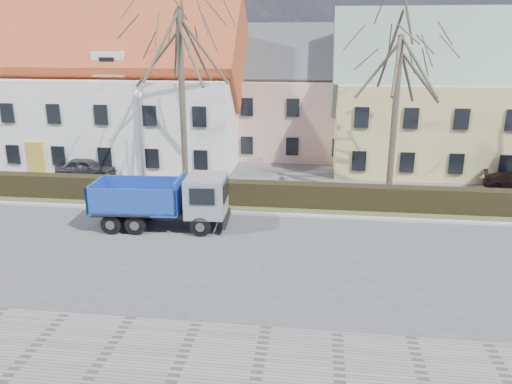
# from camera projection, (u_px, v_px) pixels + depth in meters

# --- Properties ---
(ground) EXTENTS (120.00, 120.00, 0.00)m
(ground) POSITION_uv_depth(u_px,v_px,m) (181.00, 247.00, 22.01)
(ground) COLOR #4C4C4F
(sidewalk_near) EXTENTS (80.00, 5.00, 0.08)m
(sidewalk_near) POSITION_uv_depth(u_px,v_px,m) (99.00, 365.00, 13.94)
(sidewalk_near) COLOR gray
(sidewalk_near) RESTS_ON ground
(curb_far) EXTENTS (80.00, 0.30, 0.12)m
(curb_far) POSITION_uv_depth(u_px,v_px,m) (204.00, 211.00, 26.36)
(curb_far) COLOR #AEAEAE
(curb_far) RESTS_ON ground
(grass_strip) EXTENTS (80.00, 3.00, 0.10)m
(grass_strip) POSITION_uv_depth(u_px,v_px,m) (210.00, 202.00, 27.88)
(grass_strip) COLOR #444C2B
(grass_strip) RESTS_ON ground
(hedge) EXTENTS (60.00, 0.90, 1.30)m
(hedge) POSITION_uv_depth(u_px,v_px,m) (209.00, 193.00, 27.51)
(hedge) COLOR black
(hedge) RESTS_ON ground
(building_white) EXTENTS (26.80, 10.80, 9.50)m
(building_white) POSITION_uv_depth(u_px,v_px,m) (67.00, 95.00, 37.36)
(building_white) COLOR white
(building_white) RESTS_ON ground
(building_pink) EXTENTS (10.80, 8.80, 8.00)m
(building_pink) POSITION_uv_depth(u_px,v_px,m) (296.00, 102.00, 39.33)
(building_pink) COLOR #D3A195
(building_pink) RESTS_ON ground
(building_yellow) EXTENTS (18.80, 10.80, 8.50)m
(building_yellow) POSITION_uv_depth(u_px,v_px,m) (465.00, 107.00, 34.96)
(building_yellow) COLOR #D5BF75
(building_yellow) RESTS_ON ground
(tree_1) EXTENTS (9.20, 9.20, 12.65)m
(tree_1) POSITION_uv_depth(u_px,v_px,m) (182.00, 84.00, 28.46)
(tree_1) COLOR #483E32
(tree_1) RESTS_ON ground
(tree_2) EXTENTS (8.00, 8.00, 11.00)m
(tree_2) POSITION_uv_depth(u_px,v_px,m) (396.00, 102.00, 27.26)
(tree_2) COLOR #483E32
(tree_2) RESTS_ON ground
(dump_truck) EXTENTS (6.87, 2.91, 2.69)m
(dump_truck) POSITION_uv_depth(u_px,v_px,m) (156.00, 201.00, 23.93)
(dump_truck) COLOR navy
(dump_truck) RESTS_ON ground
(streetlight) EXTENTS (0.48, 0.48, 6.18)m
(streetlight) POSITION_uv_depth(u_px,v_px,m) (141.00, 144.00, 28.23)
(streetlight) COLOR #9F9F9F
(streetlight) RESTS_ON ground
(cart_frame) EXTENTS (0.83, 0.63, 0.67)m
(cart_frame) POSITION_uv_depth(u_px,v_px,m) (156.00, 203.00, 26.81)
(cart_frame) COLOR silver
(cart_frame) RESTS_ON ground
(parked_car_a) EXTENTS (3.98, 1.84, 1.32)m
(parked_car_a) POSITION_uv_depth(u_px,v_px,m) (86.00, 168.00, 32.80)
(parked_car_a) COLOR #2A2A2E
(parked_car_a) RESTS_ON ground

